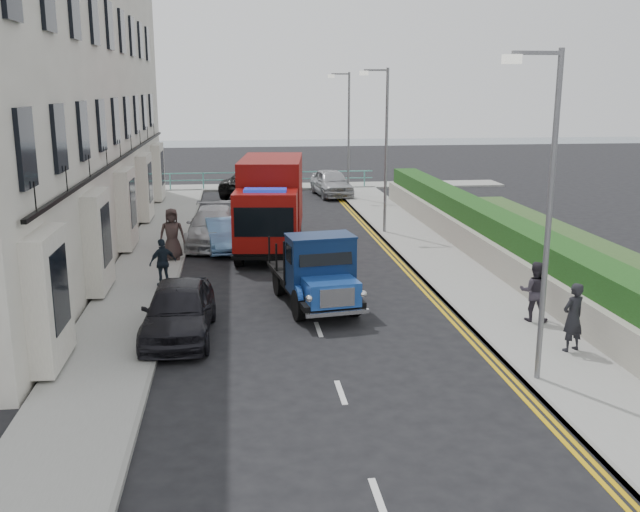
{
  "coord_description": "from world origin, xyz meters",
  "views": [
    {
      "loc": [
        -2.09,
        -15.73,
        6.28
      ],
      "look_at": [
        0.34,
        4.49,
        1.4
      ],
      "focal_mm": 40.0,
      "sensor_mm": 36.0,
      "label": 1
    }
  ],
  "objects_px": {
    "lamp_far": "(347,128)",
    "bedford_lorry": "(319,276)",
    "lamp_near": "(545,201)",
    "parked_car_front": "(179,310)",
    "pedestrian_east_near": "(573,317)",
    "lamp_mid": "(383,141)",
    "red_lorry": "(271,202)"
  },
  "relations": [
    {
      "from": "lamp_mid",
      "to": "red_lorry",
      "type": "relative_size",
      "value": 1.01
    },
    {
      "from": "lamp_near",
      "to": "lamp_far",
      "type": "height_order",
      "value": "same"
    },
    {
      "from": "parked_car_front",
      "to": "pedestrian_east_near",
      "type": "height_order",
      "value": "pedestrian_east_near"
    },
    {
      "from": "lamp_mid",
      "to": "pedestrian_east_near",
      "type": "distance_m",
      "value": 14.95
    },
    {
      "from": "lamp_near",
      "to": "red_lorry",
      "type": "distance_m",
      "value": 14.67
    },
    {
      "from": "lamp_far",
      "to": "parked_car_front",
      "type": "xyz_separation_m",
      "value": [
        -7.78,
        -22.12,
        -3.28
      ]
    },
    {
      "from": "bedford_lorry",
      "to": "pedestrian_east_near",
      "type": "xyz_separation_m",
      "value": [
        5.54,
        -4.24,
        -0.05
      ]
    },
    {
      "from": "lamp_near",
      "to": "parked_car_front",
      "type": "relative_size",
      "value": 1.65
    },
    {
      "from": "red_lorry",
      "to": "pedestrian_east_near",
      "type": "distance_m",
      "value": 13.86
    },
    {
      "from": "lamp_far",
      "to": "pedestrian_east_near",
      "type": "bearing_deg",
      "value": -86.31
    },
    {
      "from": "lamp_near",
      "to": "bedford_lorry",
      "type": "bearing_deg",
      "value": 124.8
    },
    {
      "from": "bedford_lorry",
      "to": "red_lorry",
      "type": "relative_size",
      "value": 0.7
    },
    {
      "from": "lamp_near",
      "to": "pedestrian_east_near",
      "type": "relative_size",
      "value": 4.19
    },
    {
      "from": "bedford_lorry",
      "to": "lamp_far",
      "type": "bearing_deg",
      "value": 70.35
    },
    {
      "from": "lamp_far",
      "to": "bedford_lorry",
      "type": "bearing_deg",
      "value": -101.04
    },
    {
      "from": "lamp_far",
      "to": "red_lorry",
      "type": "distance_m",
      "value": 13.45
    },
    {
      "from": "bedford_lorry",
      "to": "parked_car_front",
      "type": "relative_size",
      "value": 1.14
    },
    {
      "from": "lamp_mid",
      "to": "bedford_lorry",
      "type": "relative_size",
      "value": 1.45
    },
    {
      "from": "lamp_near",
      "to": "bedford_lorry",
      "type": "xyz_separation_m",
      "value": [
        -3.96,
        5.7,
        -2.99
      ]
    },
    {
      "from": "lamp_near",
      "to": "bedford_lorry",
      "type": "distance_m",
      "value": 7.55
    },
    {
      "from": "red_lorry",
      "to": "parked_car_front",
      "type": "xyz_separation_m",
      "value": [
        -2.87,
        -9.78,
        -1.15
      ]
    },
    {
      "from": "lamp_near",
      "to": "red_lorry",
      "type": "xyz_separation_m",
      "value": [
        -4.91,
        13.66,
        -2.13
      ]
    },
    {
      "from": "lamp_far",
      "to": "parked_car_front",
      "type": "relative_size",
      "value": 1.65
    },
    {
      "from": "lamp_near",
      "to": "pedestrian_east_near",
      "type": "distance_m",
      "value": 3.72
    },
    {
      "from": "lamp_near",
      "to": "red_lorry",
      "type": "relative_size",
      "value": 1.01
    },
    {
      "from": "red_lorry",
      "to": "pedestrian_east_near",
      "type": "relative_size",
      "value": 4.14
    },
    {
      "from": "pedestrian_east_near",
      "to": "red_lorry",
      "type": "bearing_deg",
      "value": -83.32
    },
    {
      "from": "lamp_near",
      "to": "bedford_lorry",
      "type": "height_order",
      "value": "lamp_near"
    },
    {
      "from": "lamp_mid",
      "to": "bedford_lorry",
      "type": "distance_m",
      "value": 11.44
    },
    {
      "from": "lamp_mid",
      "to": "lamp_far",
      "type": "bearing_deg",
      "value": 90.0
    },
    {
      "from": "lamp_near",
      "to": "lamp_mid",
      "type": "bearing_deg",
      "value": 90.0
    },
    {
      "from": "lamp_far",
      "to": "pedestrian_east_near",
      "type": "height_order",
      "value": "lamp_far"
    }
  ]
}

